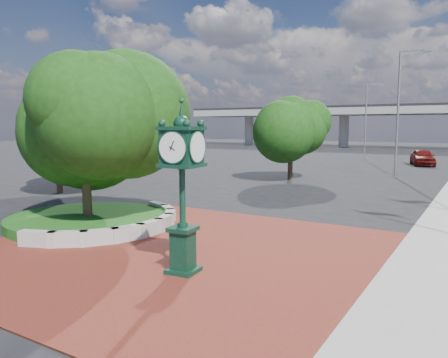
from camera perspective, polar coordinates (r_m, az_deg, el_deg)
ground at (r=14.77m, az=-4.21°, el=-8.32°), size 200.00×200.00×0.00m
plaza at (r=13.99m, az=-6.62°, el=-9.13°), size 12.00×12.00×0.04m
planter_wall at (r=16.38m, az=-12.01°, el=-5.96°), size 2.96×6.77×0.54m
grass_bed at (r=18.01m, az=-17.35°, el=-5.18°), size 6.10×6.10×0.40m
overpass at (r=82.08m, az=25.53°, el=8.11°), size 90.00×12.00×7.50m
tree_planter at (r=17.64m, az=-17.76°, el=6.09°), size 5.20×5.20×6.33m
tree_northwest at (r=26.99m, az=-21.00°, el=6.99°), size 5.60×5.60×6.93m
tree_street at (r=32.05m, az=8.72°, el=5.69°), size 4.40×4.40×5.45m
post_clock at (r=11.30m, az=-5.48°, el=-0.29°), size 1.02×1.02×4.49m
parked_car at (r=47.63m, az=24.50°, el=2.62°), size 3.18×5.18×1.65m
street_lamp_near at (r=35.43m, az=22.17°, el=9.08°), size 2.11×0.47×9.43m
street_lamp_far at (r=53.40m, az=18.26°, el=7.87°), size 1.91×0.67×8.68m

